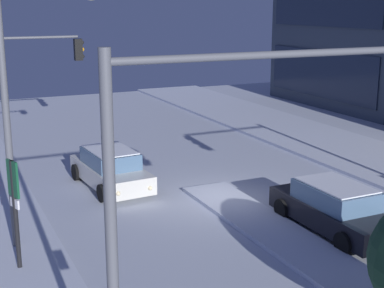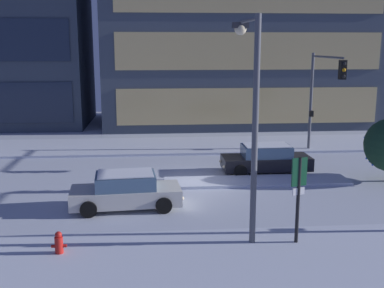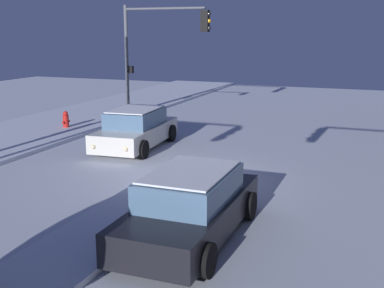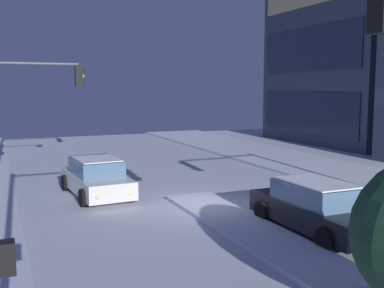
% 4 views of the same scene
% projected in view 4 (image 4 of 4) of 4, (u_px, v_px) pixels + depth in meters
% --- Properties ---
extents(ground, '(52.00, 52.00, 0.00)m').
position_uv_depth(ground, '(202.00, 206.00, 16.54)').
color(ground, silver).
extents(median_strip, '(9.00, 1.80, 0.14)m').
position_uv_depth(median_strip, '(246.00, 228.00, 13.78)').
color(median_strip, silver).
rests_on(median_strip, ground).
extents(office_tower_secondary, '(12.16, 9.11, 13.92)m').
position_uv_depth(office_tower_secondary, '(357.00, 51.00, 35.48)').
color(office_tower_secondary, '#384251').
rests_on(office_tower_secondary, ground).
extents(car_near, '(4.65, 2.27, 1.49)m').
position_uv_depth(car_near, '(96.00, 178.00, 18.09)').
color(car_near, silver).
rests_on(car_near, ground).
extents(car_far, '(4.72, 2.03, 1.49)m').
position_uv_depth(car_far, '(316.00, 208.00, 13.61)').
color(car_far, black).
rests_on(car_far, ground).
extents(traffic_light_corner_near_right, '(0.32, 5.78, 6.28)m').
position_uv_depth(traffic_light_corner_near_right, '(177.00, 74.00, 5.49)').
color(traffic_light_corner_near_right, '#565960').
rests_on(traffic_light_corner_near_right, ground).
extents(traffic_light_corner_near_left, '(0.32, 4.61, 5.58)m').
position_uv_depth(traffic_light_corner_near_left, '(29.00, 95.00, 22.66)').
color(traffic_light_corner_near_left, '#565960').
rests_on(traffic_light_corner_near_left, ground).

